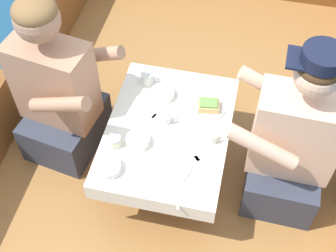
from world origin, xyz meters
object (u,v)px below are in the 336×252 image
(sandwich, at_px, (209,105))
(coffee_cup_port, at_px, (211,136))
(person_port, at_px, (58,94))
(coffee_cup_starboard, at_px, (165,118))
(person_starboard, at_px, (291,145))
(tin_can, at_px, (115,141))
(coffee_cup_center, at_px, (147,77))

(sandwich, relative_size, coffee_cup_port, 1.19)
(person_port, bearing_deg, coffee_cup_starboard, 6.38)
(person_starboard, relative_size, coffee_cup_port, 10.16)
(sandwich, distance_m, tin_can, 0.52)
(coffee_cup_port, distance_m, tin_can, 0.47)
(coffee_cup_center, distance_m, tin_can, 0.45)
(person_starboard, height_order, sandwich, person_starboard)
(coffee_cup_port, bearing_deg, sandwich, 103.35)
(person_port, distance_m, person_starboard, 1.22)
(coffee_cup_center, bearing_deg, coffee_cup_starboard, -57.95)
(sandwich, distance_m, coffee_cup_starboard, 0.24)
(sandwich, height_order, tin_can, sandwich)
(person_port, height_order, tin_can, person_port)
(coffee_cup_port, xyz_separation_m, coffee_cup_starboard, (-0.24, 0.06, 0.00))
(coffee_cup_starboard, height_order, coffee_cup_center, coffee_cup_center)
(person_port, bearing_deg, person_starboard, 6.68)
(coffee_cup_starboard, bearing_deg, sandwich, 32.43)
(person_port, bearing_deg, tin_can, -21.68)
(sandwich, distance_m, coffee_cup_center, 0.37)
(sandwich, bearing_deg, tin_can, -141.78)
(coffee_cup_port, bearing_deg, person_port, 173.28)
(coffee_cup_port, height_order, coffee_cup_center, coffee_cup_center)
(person_port, xyz_separation_m, sandwich, (0.78, 0.09, -0.00))
(person_starboard, xyz_separation_m, coffee_cup_port, (-0.38, -0.04, 0.01))
(coffee_cup_port, relative_size, coffee_cup_starboard, 1.07)
(person_starboard, distance_m, coffee_cup_center, 0.83)
(person_port, bearing_deg, coffee_cup_center, 36.20)
(sandwich, xyz_separation_m, coffee_cup_starboard, (-0.20, -0.13, -0.00))
(person_port, relative_size, tin_can, 15.07)
(coffee_cup_center, bearing_deg, sandwich, -18.83)
(coffee_cup_starboard, bearing_deg, coffee_cup_center, 122.05)
(person_port, bearing_deg, sandwich, 16.43)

